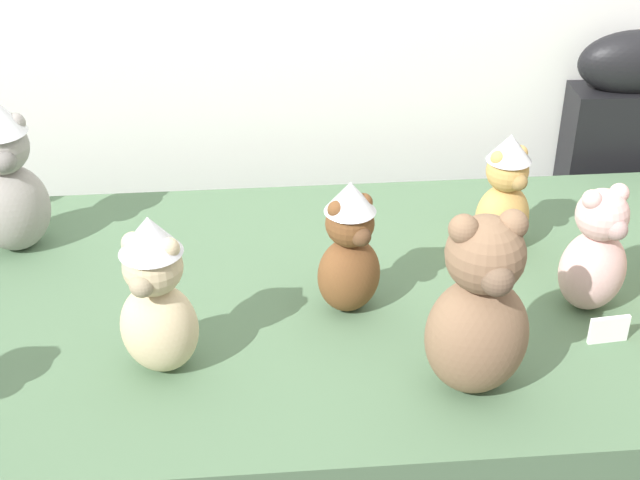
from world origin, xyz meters
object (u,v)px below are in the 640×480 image
at_px(teddy_bear_honey, 505,194).
at_px(teddy_bear_ash, 7,178).
at_px(teddy_bear_mocha, 479,311).
at_px(display_table, 320,451).
at_px(teddy_bear_sand, 156,297).
at_px(teddy_bear_blush, 596,253).
at_px(teddy_bear_chestnut, 350,249).
at_px(instrument_case, 606,231).

xyz_separation_m(teddy_bear_honey, teddy_bear_ash, (-0.95, 0.08, 0.04)).
relative_size(teddy_bear_mocha, teddy_bear_ash, 0.99).
xyz_separation_m(display_table, teddy_bear_sand, (-0.27, -0.18, 0.52)).
bearing_deg(teddy_bear_mocha, teddy_bear_ash, 142.36).
relative_size(display_table, teddy_bear_blush, 8.03).
bearing_deg(teddy_bear_mocha, teddy_bear_sand, 163.48).
relative_size(teddy_bear_blush, teddy_bear_ash, 0.76).
height_order(teddy_bear_honey, teddy_bear_sand, teddy_bear_sand).
height_order(teddy_bear_mocha, teddy_bear_ash, teddy_bear_ash).
height_order(display_table, teddy_bear_sand, teddy_bear_sand).
height_order(teddy_bear_chestnut, teddy_bear_sand, teddy_bear_sand).
bearing_deg(teddy_bear_honey, teddy_bear_mocha, -133.31).
relative_size(teddy_bear_mocha, teddy_bear_honey, 1.29).
distance_m(teddy_bear_mocha, teddy_bear_honey, 0.44).
bearing_deg(teddy_bear_blush, teddy_bear_mocha, -161.00).
relative_size(display_table, teddy_bear_ash, 6.07).
bearing_deg(teddy_bear_blush, instrument_case, 45.25).
height_order(display_table, teddy_bear_chestnut, teddy_bear_chestnut).
bearing_deg(teddy_bear_blush, teddy_bear_honey, 97.30).
bearing_deg(teddy_bear_blush, display_table, 152.37).
bearing_deg(teddy_bear_sand, teddy_bear_mocha, 9.91).
height_order(teddy_bear_mocha, teddy_bear_blush, teddy_bear_mocha).
bearing_deg(teddy_bear_mocha, display_table, 122.82).
height_order(instrument_case, teddy_bear_chestnut, instrument_case).
height_order(instrument_case, teddy_bear_honey, instrument_case).
bearing_deg(teddy_bear_honey, instrument_case, 22.49).
height_order(instrument_case, teddy_bear_blush, instrument_case).
xyz_separation_m(teddy_bear_blush, teddy_bear_chestnut, (-0.43, 0.03, 0.01)).
xyz_separation_m(teddy_bear_ash, teddy_bear_sand, (0.31, -0.40, -0.02)).
height_order(teddy_bear_blush, teddy_bear_honey, teddy_bear_honey).
bearing_deg(teddy_bear_honey, teddy_bear_blush, -86.96).
distance_m(instrument_case, teddy_bear_chestnut, 1.02).
distance_m(teddy_bear_mocha, teddy_bear_chestnut, 0.29).
bearing_deg(instrument_case, teddy_bear_blush, -113.32).
relative_size(instrument_case, teddy_bear_chestnut, 4.20).
height_order(teddy_bear_mocha, teddy_bear_chestnut, teddy_bear_mocha).
bearing_deg(teddy_bear_sand, teddy_bear_blush, 28.75).
bearing_deg(teddy_bear_chestnut, display_table, 114.70).
xyz_separation_m(display_table, teddy_bear_blush, (0.48, -0.07, 0.50)).
distance_m(teddy_bear_chestnut, teddy_bear_sand, 0.35).
bearing_deg(teddy_bear_honey, teddy_bear_ash, 151.93).
bearing_deg(teddy_bear_sand, teddy_bear_honey, 47.09).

